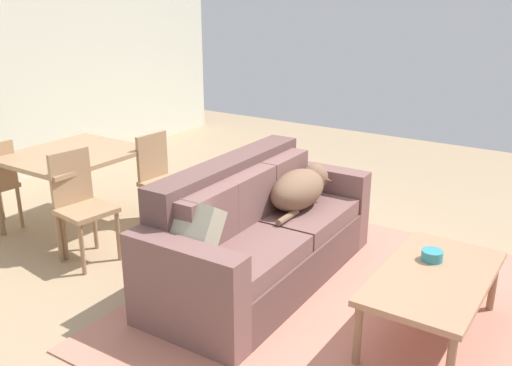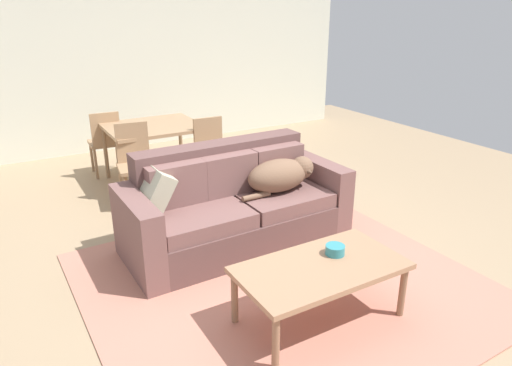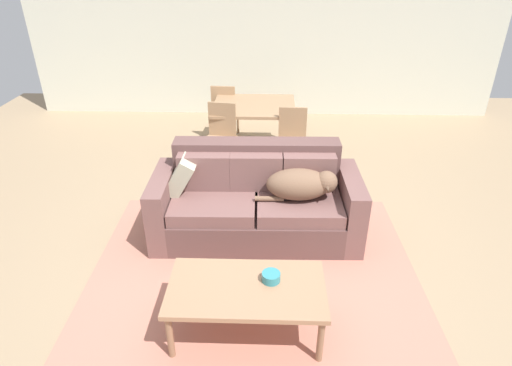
{
  "view_description": "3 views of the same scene",
  "coord_description": "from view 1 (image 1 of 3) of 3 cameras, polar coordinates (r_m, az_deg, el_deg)",
  "views": [
    {
      "loc": [
        -3.25,
        -1.92,
        2.12
      ],
      "look_at": [
        0.05,
        0.26,
        0.77
      ],
      "focal_mm": 39.02,
      "sensor_mm": 36.0,
      "label": 1
    },
    {
      "loc": [
        -1.82,
        -3.33,
        2.13
      ],
      "look_at": [
        0.18,
        0.12,
        0.61
      ],
      "focal_mm": 32.62,
      "sensor_mm": 36.0,
      "label": 2
    },
    {
      "loc": [
        0.13,
        -3.55,
        2.66
      ],
      "look_at": [
        0.0,
        0.18,
        0.61
      ],
      "focal_mm": 30.14,
      "sensor_mm": 36.0,
      "label": 3
    }
  ],
  "objects": [
    {
      "name": "throw_pillow_by_left_arm",
      "position": [
        3.62,
        -6.91,
        -5.05
      ],
      "size": [
        0.33,
        0.39,
        0.42
      ],
      "primitive_type": "cube",
      "rotation": [
        0.0,
        0.53,
        -0.0
      ],
      "color": "#AEAB8F",
      "rests_on": "couch"
    },
    {
      "name": "couch",
      "position": [
        4.27,
        0.16,
        -5.44
      ],
      "size": [
        2.1,
        0.92,
        0.93
      ],
      "rotation": [
        0.0,
        0.0,
        0.02
      ],
      "color": "brown",
      "rests_on": "ground"
    },
    {
      "name": "coffee_table",
      "position": [
        3.74,
        17.77,
        -9.52
      ],
      "size": [
        1.18,
        0.64,
        0.45
      ],
      "color": "#A97B5A",
      "rests_on": "ground"
    },
    {
      "name": "dog_on_left_cushion",
      "position": [
        4.47,
        4.56,
        -0.5
      ],
      "size": [
        0.8,
        0.36,
        0.31
      ],
      "rotation": [
        0.0,
        0.0,
        0.02
      ],
      "color": "brown",
      "rests_on": "couch"
    },
    {
      "name": "bowl_on_coffee_table",
      "position": [
        3.87,
        17.6,
        -7.09
      ],
      "size": [
        0.14,
        0.14,
        0.07
      ],
      "primitive_type": "cylinder",
      "color": "teal",
      "rests_on": "coffee_table"
    },
    {
      "name": "ground_plane",
      "position": [
        4.33,
        2.62,
        -10.5
      ],
      "size": [
        10.0,
        10.0,
        0.0
      ],
      "primitive_type": "plane",
      "color": "tan"
    },
    {
      "name": "dining_chair_near_left",
      "position": [
        4.76,
        -17.57,
        -1.79
      ],
      "size": [
        0.45,
        0.45,
        0.92
      ],
      "rotation": [
        0.0,
        0.0,
        -0.13
      ],
      "color": "#A67F5A",
      "rests_on": "ground"
    },
    {
      "name": "area_rug",
      "position": [
        4.1,
        10.17,
        -12.55
      ],
      "size": [
        3.06,
        2.91,
        0.01
      ],
      "primitive_type": "cube",
      "rotation": [
        0.0,
        0.0,
        0.02
      ],
      "color": "tan",
      "rests_on": "ground"
    },
    {
      "name": "dining_chair_near_right",
      "position": [
        5.33,
        -9.69,
        0.75
      ],
      "size": [
        0.42,
        0.42,
        0.88
      ],
      "rotation": [
        0.0,
        0.0,
        -0.06
      ],
      "color": "#A67F5A",
      "rests_on": "ground"
    },
    {
      "name": "dining_table",
      "position": [
        5.39,
        -18.26,
        2.29
      ],
      "size": [
        1.14,
        0.99,
        0.74
      ],
      "color": "#A67F5A",
      "rests_on": "ground"
    }
  ]
}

